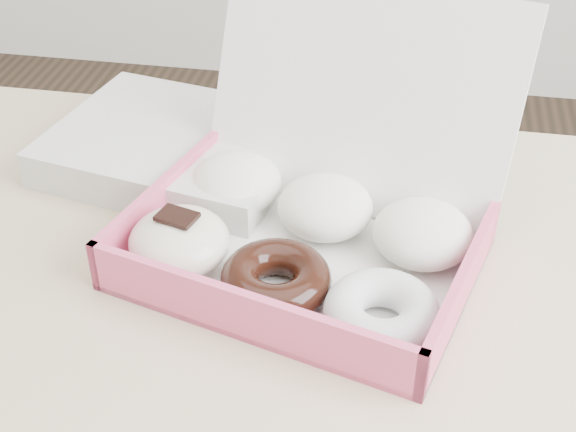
# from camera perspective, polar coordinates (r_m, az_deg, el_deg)

# --- Properties ---
(table) EXTENTS (1.20, 0.80, 0.75)m
(table) POSITION_cam_1_polar(r_m,az_deg,el_deg) (0.73, -1.49, -13.64)
(table) COLOR tan
(table) RESTS_ON ground
(donut_box) EXTENTS (0.37, 0.36, 0.22)m
(donut_box) POSITION_cam_1_polar(r_m,az_deg,el_deg) (0.74, 1.37, -0.46)
(donut_box) COLOR white
(donut_box) RESTS_ON table
(newspapers) EXTENTS (0.30, 0.26, 0.04)m
(newspapers) POSITION_cam_1_polar(r_m,az_deg,el_deg) (0.89, -7.84, 4.84)
(newspapers) COLOR silver
(newspapers) RESTS_ON table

